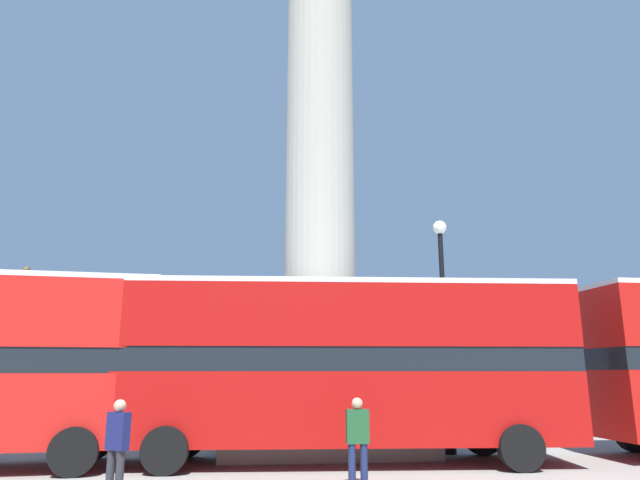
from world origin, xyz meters
name	(u,v)px	position (x,y,z in m)	size (l,w,h in m)	color
ground_plane	(320,449)	(0.00, 0.00, 0.00)	(200.00, 200.00, 0.00)	gray
monument_column	(320,194)	(0.00, 0.00, 7.59)	(5.51, 5.51, 20.50)	#A39E8E
bus_b	(340,362)	(0.16, -2.89, 2.36)	(11.14, 3.44, 4.25)	#A80F0C
equestrian_statue	(13,389)	(-10.23, 4.53, 1.54)	(4.72, 4.35, 5.88)	#A39E8E
street_lamp	(444,325)	(3.31, -1.53, 3.41)	(0.39, 0.39, 6.40)	black
pedestrian_near_lamp	(358,438)	(0.04, -5.81, 0.90)	(0.43, 0.21, 1.63)	#192347
pedestrian_by_plinth	(117,443)	(-4.27, -6.25, 0.91)	(0.45, 0.40, 1.64)	#28282D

